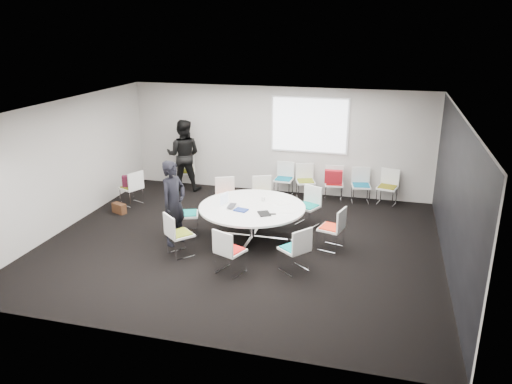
% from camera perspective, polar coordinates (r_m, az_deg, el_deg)
% --- Properties ---
extents(room_shell, '(8.08, 7.08, 2.88)m').
position_cam_1_polar(room_shell, '(9.89, -1.19, 1.53)').
color(room_shell, black).
rests_on(room_shell, ground).
extents(conference_table, '(2.21, 2.21, 0.73)m').
position_cam_1_polar(conference_table, '(10.40, -0.44, -2.63)').
color(conference_table, silver).
rests_on(conference_table, ground).
extents(projection_screen, '(1.90, 0.03, 1.35)m').
position_cam_1_polar(projection_screen, '(12.92, 6.12, 7.58)').
color(projection_screen, white).
rests_on(projection_screen, room_shell).
extents(chair_ring_a, '(0.55, 0.56, 0.88)m').
position_cam_1_polar(chair_ring_a, '(10.15, 8.60, -5.00)').
color(chair_ring_a, silver).
rests_on(chair_ring_a, ground).
extents(chair_ring_b, '(0.61, 0.60, 0.88)m').
position_cam_1_polar(chair_ring_b, '(11.26, 5.91, -2.46)').
color(chair_ring_b, silver).
rests_on(chair_ring_b, ground).
extents(chair_ring_c, '(0.60, 0.59, 0.88)m').
position_cam_1_polar(chair_ring_c, '(11.90, 0.80, -1.17)').
color(chair_ring_c, silver).
rests_on(chair_ring_c, ground).
extents(chair_ring_d, '(0.61, 0.60, 0.88)m').
position_cam_1_polar(chair_ring_d, '(11.82, -3.43, -1.34)').
color(chair_ring_d, silver).
rests_on(chair_ring_d, ground).
extents(chair_ring_e, '(0.58, 0.59, 0.88)m').
position_cam_1_polar(chair_ring_e, '(10.86, -7.86, -3.36)').
color(chair_ring_e, silver).
rests_on(chair_ring_e, ground).
extents(chair_ring_f, '(0.64, 0.64, 0.88)m').
position_cam_1_polar(chair_ring_f, '(9.88, -8.73, -5.71)').
color(chair_ring_f, silver).
rests_on(chair_ring_f, ground).
extents(chair_ring_g, '(0.60, 0.59, 0.88)m').
position_cam_1_polar(chair_ring_g, '(9.11, -2.98, -7.71)').
color(chair_ring_g, silver).
rests_on(chair_ring_g, ground).
extents(chair_ring_h, '(0.64, 0.64, 0.88)m').
position_cam_1_polar(chair_ring_h, '(9.20, 4.42, -7.46)').
color(chair_ring_h, silver).
rests_on(chair_ring_h, ground).
extents(chair_back_a, '(0.48, 0.47, 0.88)m').
position_cam_1_polar(chair_back_a, '(13.12, 3.17, 0.73)').
color(chair_back_a, silver).
rests_on(chair_back_a, ground).
extents(chair_back_b, '(0.58, 0.57, 0.88)m').
position_cam_1_polar(chair_back_b, '(13.00, 5.65, 0.48)').
color(chair_back_b, silver).
rests_on(chair_back_b, ground).
extents(chair_back_c, '(0.51, 0.50, 0.88)m').
position_cam_1_polar(chair_back_c, '(12.90, 8.86, 0.21)').
color(chair_back_c, silver).
rests_on(chair_back_c, ground).
extents(chair_back_d, '(0.53, 0.52, 0.88)m').
position_cam_1_polar(chair_back_d, '(12.87, 11.86, -0.02)').
color(chair_back_d, silver).
rests_on(chair_back_d, ground).
extents(chair_back_e, '(0.55, 0.54, 0.88)m').
position_cam_1_polar(chair_back_e, '(12.90, 14.73, -0.21)').
color(chair_back_e, silver).
rests_on(chair_back_e, ground).
extents(chair_spare_left, '(0.60, 0.60, 0.88)m').
position_cam_1_polar(chair_spare_left, '(12.83, -13.98, -0.24)').
color(chair_spare_left, silver).
rests_on(chair_spare_left, ground).
extents(chair_person_back, '(0.59, 0.58, 0.88)m').
position_cam_1_polar(chair_person_back, '(13.92, -7.92, 1.63)').
color(chair_person_back, silver).
rests_on(chair_person_back, ground).
extents(person_main, '(0.59, 0.74, 1.76)m').
position_cam_1_polar(person_main, '(10.21, -9.39, -1.25)').
color(person_main, black).
rests_on(person_main, ground).
extents(person_back, '(1.03, 0.86, 1.92)m').
position_cam_1_polar(person_back, '(13.58, -8.29, 4.20)').
color(person_back, black).
rests_on(person_back, ground).
extents(laptop, '(0.25, 0.36, 0.03)m').
position_cam_1_polar(laptop, '(10.30, -2.54, -1.65)').
color(laptop, '#333338').
rests_on(laptop, conference_table).
extents(laptop_lid, '(0.08, 0.30, 0.22)m').
position_cam_1_polar(laptop_lid, '(10.42, -3.65, -0.73)').
color(laptop_lid, silver).
rests_on(laptop_lid, conference_table).
extents(notebook_black, '(0.34, 0.37, 0.02)m').
position_cam_1_polar(notebook_black, '(9.91, 0.94, -2.48)').
color(notebook_black, black).
rests_on(notebook_black, conference_table).
extents(tablet_folio, '(0.30, 0.25, 0.03)m').
position_cam_1_polar(tablet_folio, '(10.09, -1.73, -2.06)').
color(tablet_folio, navy).
rests_on(tablet_folio, conference_table).
extents(papers_right, '(0.36, 0.36, 0.00)m').
position_cam_1_polar(papers_right, '(10.53, 3.11, -1.25)').
color(papers_right, white).
rests_on(papers_right, conference_table).
extents(papers_front, '(0.33, 0.26, 0.00)m').
position_cam_1_polar(papers_front, '(10.07, 3.51, -2.22)').
color(papers_front, white).
rests_on(papers_front, conference_table).
extents(cup, '(0.08, 0.08, 0.09)m').
position_cam_1_polar(cup, '(10.62, 0.81, -0.79)').
color(cup, white).
rests_on(cup, conference_table).
extents(phone, '(0.15, 0.10, 0.01)m').
position_cam_1_polar(phone, '(9.91, 1.90, -2.53)').
color(phone, black).
rests_on(phone, conference_table).
extents(maroon_bag, '(0.42, 0.29, 0.28)m').
position_cam_1_polar(maroon_bag, '(12.74, -14.14, 1.24)').
color(maroon_bag, '#481325').
rests_on(maroon_bag, chair_spare_left).
extents(brown_bag, '(0.39, 0.28, 0.24)m').
position_cam_1_polar(brown_bag, '(12.39, -15.37, -1.81)').
color(brown_bag, '#3F2414').
rests_on(brown_bag, ground).
extents(red_jacket, '(0.45, 0.19, 0.36)m').
position_cam_1_polar(red_jacket, '(12.56, 8.85, 1.73)').
color(red_jacket, '#AC151F').
rests_on(red_jacket, chair_back_c).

